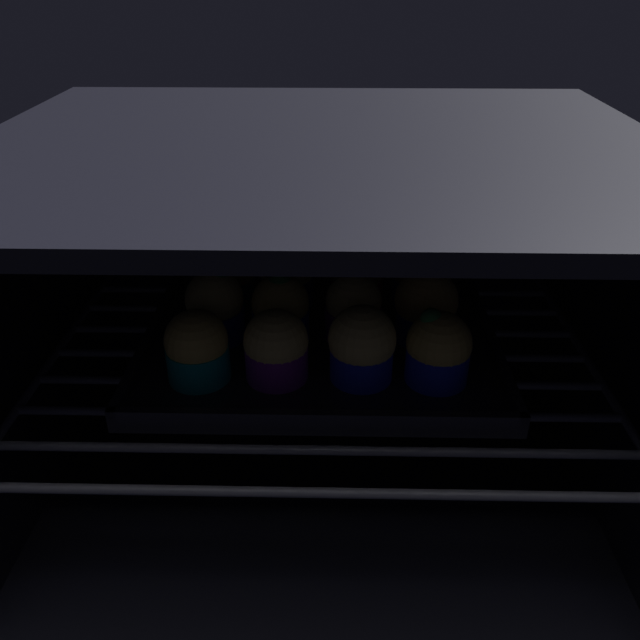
% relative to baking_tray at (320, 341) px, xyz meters
% --- Properties ---
extents(oven_cavity, '(0.59, 0.47, 0.37)m').
position_rel_baking_tray_xyz_m(oven_cavity, '(0.00, 0.03, 0.02)').
color(oven_cavity, black).
rests_on(oven_cavity, ground).
extents(oven_rack, '(0.55, 0.42, 0.01)m').
position_rel_baking_tray_xyz_m(oven_rack, '(0.00, -0.01, -0.01)').
color(oven_rack, '#42424C').
rests_on(oven_rack, oven_cavity).
extents(baking_tray, '(0.35, 0.28, 0.02)m').
position_rel_baking_tray_xyz_m(baking_tray, '(0.00, 0.00, 0.00)').
color(baking_tray, black).
rests_on(baking_tray, oven_rack).
extents(muffin_row0_col0, '(0.06, 0.06, 0.07)m').
position_rel_baking_tray_xyz_m(muffin_row0_col0, '(-0.11, -0.07, 0.04)').
color(muffin_row0_col0, '#0C8C84').
rests_on(muffin_row0_col0, baking_tray).
extents(muffin_row0_col1, '(0.06, 0.06, 0.07)m').
position_rel_baking_tray_xyz_m(muffin_row0_col1, '(-0.04, -0.07, 0.04)').
color(muffin_row0_col1, '#7A238C').
rests_on(muffin_row0_col1, baking_tray).
extents(muffin_row0_col2, '(0.06, 0.06, 0.07)m').
position_rel_baking_tray_xyz_m(muffin_row0_col2, '(0.04, -0.07, 0.04)').
color(muffin_row0_col2, '#1928B7').
rests_on(muffin_row0_col2, baking_tray).
extents(muffin_row0_col3, '(0.06, 0.06, 0.07)m').
position_rel_baking_tray_xyz_m(muffin_row0_col3, '(0.11, -0.07, 0.04)').
color(muffin_row0_col3, '#1928B7').
rests_on(muffin_row0_col3, baking_tray).
extents(muffin_row1_col0, '(0.06, 0.06, 0.08)m').
position_rel_baking_tray_xyz_m(muffin_row1_col0, '(-0.10, -0.00, 0.04)').
color(muffin_row1_col0, '#1928B7').
rests_on(muffin_row1_col0, baking_tray).
extents(muffin_row1_col1, '(0.06, 0.06, 0.07)m').
position_rel_baking_tray_xyz_m(muffin_row1_col1, '(-0.04, -0.00, 0.04)').
color(muffin_row1_col1, '#1928B7').
rests_on(muffin_row1_col1, baking_tray).
extents(muffin_row1_col2, '(0.06, 0.06, 0.07)m').
position_rel_baking_tray_xyz_m(muffin_row1_col2, '(0.03, 0.00, 0.04)').
color(muffin_row1_col2, '#7A238C').
rests_on(muffin_row1_col2, baking_tray).
extents(muffin_row1_col3, '(0.06, 0.06, 0.08)m').
position_rel_baking_tray_xyz_m(muffin_row1_col3, '(0.10, -0.00, 0.04)').
color(muffin_row1_col3, '#1928B7').
rests_on(muffin_row1_col3, baking_tray).
extents(muffin_row2_col0, '(0.06, 0.06, 0.08)m').
position_rel_baking_tray_xyz_m(muffin_row2_col0, '(-0.10, 0.07, 0.04)').
color(muffin_row2_col0, '#0C8C84').
rests_on(muffin_row2_col0, baking_tray).
extents(muffin_row2_col1, '(0.06, 0.06, 0.07)m').
position_rel_baking_tray_xyz_m(muffin_row2_col1, '(-0.04, 0.07, 0.04)').
color(muffin_row2_col1, '#1928B7').
rests_on(muffin_row2_col1, baking_tray).
extents(muffin_row2_col2, '(0.06, 0.06, 0.07)m').
position_rel_baking_tray_xyz_m(muffin_row2_col2, '(0.04, 0.07, 0.04)').
color(muffin_row2_col2, red).
rests_on(muffin_row2_col2, baking_tray).
extents(muffin_row2_col3, '(0.06, 0.06, 0.07)m').
position_rel_baking_tray_xyz_m(muffin_row2_col3, '(0.11, 0.07, 0.04)').
color(muffin_row2_col3, '#1928B7').
rests_on(muffin_row2_col3, baking_tray).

